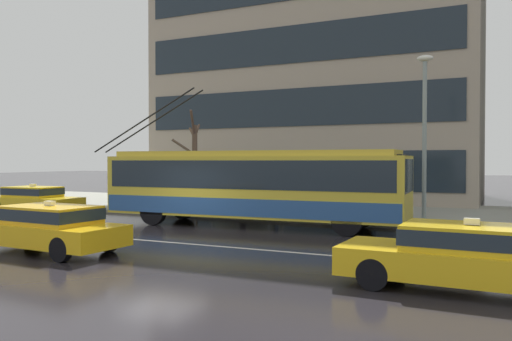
# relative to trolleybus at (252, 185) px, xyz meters

# --- Properties ---
(ground_plane) EXTENTS (160.00, 160.00, 0.00)m
(ground_plane) POSITION_rel_trolleybus_xyz_m (-1.74, -3.30, -1.57)
(ground_plane) COLOR #252226
(sidewalk_slab) EXTENTS (80.00, 10.00, 0.14)m
(sidewalk_slab) POSITION_rel_trolleybus_xyz_m (-1.74, 6.60, -1.50)
(sidewalk_slab) COLOR gray
(sidewalk_slab) RESTS_ON ground_plane
(lane_centre_line) EXTENTS (72.00, 0.14, 0.01)m
(lane_centre_line) POSITION_rel_trolleybus_xyz_m (-1.74, -4.50, -1.57)
(lane_centre_line) COLOR silver
(lane_centre_line) RESTS_ON ground_plane
(trolleybus) EXTENTS (12.93, 2.97, 5.33)m
(trolleybus) POSITION_rel_trolleybus_xyz_m (0.00, 0.00, 0.00)
(trolleybus) COLOR yellow
(trolleybus) RESTS_ON ground_plane
(taxi_queued_behind_bus) EXTENTS (4.49, 1.84, 1.39)m
(taxi_queued_behind_bus) POSITION_rel_trolleybus_xyz_m (-11.15, -0.24, -0.87)
(taxi_queued_behind_bus) COLOR yellow
(taxi_queued_behind_bus) RESTS_ON ground_plane
(taxi_oncoming_far) EXTENTS (4.63, 1.89, 1.39)m
(taxi_oncoming_far) POSITION_rel_trolleybus_xyz_m (7.81, -6.90, -0.87)
(taxi_oncoming_far) COLOR yellow
(taxi_oncoming_far) RESTS_ON ground_plane
(taxi_oncoming_near) EXTENTS (4.73, 2.05, 1.39)m
(taxi_oncoming_near) POSITION_rel_trolleybus_xyz_m (-2.70, -7.27, -0.87)
(taxi_oncoming_near) COLOR yellow
(taxi_oncoming_near) RESTS_ON ground_plane
(bus_shelter) EXTENTS (3.96, 1.87, 2.40)m
(bus_shelter) POSITION_rel_trolleybus_xyz_m (-2.27, 3.53, 0.41)
(bus_shelter) COLOR gray
(bus_shelter) RESTS_ON sidewalk_slab
(pedestrian_at_shelter) EXTENTS (1.00, 1.00, 2.03)m
(pedestrian_at_shelter) POSITION_rel_trolleybus_xyz_m (-2.24, 3.83, 0.17)
(pedestrian_at_shelter) COLOR #29224D
(pedestrian_at_shelter) RESTS_ON sidewalk_slab
(pedestrian_approaching_curb) EXTENTS (1.54, 1.54, 1.94)m
(pedestrian_approaching_curb) POSITION_rel_trolleybus_xyz_m (-0.67, 4.00, 0.16)
(pedestrian_approaching_curb) COLOR navy
(pedestrian_approaching_curb) RESTS_ON sidewalk_slab
(pedestrian_walking_past) EXTENTS (0.38, 0.38, 1.59)m
(pedestrian_walking_past) POSITION_rel_trolleybus_xyz_m (3.63, 4.38, -0.49)
(pedestrian_walking_past) COLOR #1F3146
(pedestrian_walking_past) RESTS_ON sidewalk_slab
(street_lamp) EXTENTS (0.60, 0.32, 6.28)m
(street_lamp) POSITION_rel_trolleybus_xyz_m (5.88, 2.65, 2.31)
(street_lamp) COLOR gray
(street_lamp) RESTS_ON sidewalk_slab
(street_tree_bare) EXTENTS (1.40, 1.80, 4.68)m
(street_tree_bare) POSITION_rel_trolleybus_xyz_m (-4.68, 3.35, 0.89)
(street_tree_bare) COLOR brown
(street_tree_bare) RESTS_ON sidewalk_slab
(office_tower_corner_left) EXTENTS (19.86, 13.17, 25.19)m
(office_tower_corner_left) POSITION_rel_trolleybus_xyz_m (-2.21, 15.98, 11.03)
(office_tower_corner_left) COLOR #A59685
(office_tower_corner_left) RESTS_ON ground_plane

